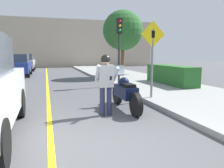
{
  "coord_description": "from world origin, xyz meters",
  "views": [
    {
      "loc": [
        -0.63,
        -3.59,
        1.68
      ],
      "look_at": [
        1.28,
        2.72,
        0.78
      ],
      "focal_mm": 35.0,
      "sensor_mm": 36.0,
      "label": 1
    }
  ],
  "objects_px": {
    "motorcycle": "(125,93)",
    "street_tree": "(123,31)",
    "parked_car_silver": "(25,62)",
    "crossing_sign": "(152,52)",
    "traffic_light": "(119,38)",
    "person_biker": "(106,79)",
    "parked_car_blue": "(18,65)"
  },
  "relations": [
    {
      "from": "motorcycle",
      "to": "street_tree",
      "type": "distance_m",
      "value": 9.78
    },
    {
      "from": "parked_car_silver",
      "to": "crossing_sign",
      "type": "bearing_deg",
      "value": -71.51
    },
    {
      "from": "traffic_light",
      "to": "parked_car_silver",
      "type": "bearing_deg",
      "value": 113.59
    },
    {
      "from": "traffic_light",
      "to": "person_biker",
      "type": "bearing_deg",
      "value": -112.36
    },
    {
      "from": "person_biker",
      "to": "crossing_sign",
      "type": "bearing_deg",
      "value": 32.61
    },
    {
      "from": "street_tree",
      "to": "parked_car_blue",
      "type": "xyz_separation_m",
      "value": [
        -7.41,
        3.08,
        -2.49
      ]
    },
    {
      "from": "person_biker",
      "to": "parked_car_blue",
      "type": "bearing_deg",
      "value": 106.28
    },
    {
      "from": "crossing_sign",
      "to": "parked_car_silver",
      "type": "height_order",
      "value": "crossing_sign"
    },
    {
      "from": "traffic_light",
      "to": "parked_car_blue",
      "type": "xyz_separation_m",
      "value": [
        -5.73,
        7.24,
        -1.62
      ]
    },
    {
      "from": "crossing_sign",
      "to": "parked_car_silver",
      "type": "relative_size",
      "value": 0.64
    },
    {
      "from": "motorcycle",
      "to": "parked_car_silver",
      "type": "distance_m",
      "value": 18.27
    },
    {
      "from": "traffic_light",
      "to": "motorcycle",
      "type": "bearing_deg",
      "value": -106.36
    },
    {
      "from": "person_biker",
      "to": "street_tree",
      "type": "distance_m",
      "value": 10.31
    },
    {
      "from": "street_tree",
      "to": "parked_car_silver",
      "type": "distance_m",
      "value": 11.83
    },
    {
      "from": "motorcycle",
      "to": "crossing_sign",
      "type": "distance_m",
      "value": 2.0
    },
    {
      "from": "parked_car_blue",
      "to": "motorcycle",
      "type": "bearing_deg",
      "value": -69.95
    },
    {
      "from": "traffic_light",
      "to": "parked_car_blue",
      "type": "height_order",
      "value": "traffic_light"
    },
    {
      "from": "crossing_sign",
      "to": "parked_car_silver",
      "type": "bearing_deg",
      "value": 108.49
    },
    {
      "from": "traffic_light",
      "to": "street_tree",
      "type": "bearing_deg",
      "value": 68.05
    },
    {
      "from": "parked_car_blue",
      "to": "person_biker",
      "type": "bearing_deg",
      "value": -73.72
    },
    {
      "from": "crossing_sign",
      "to": "street_tree",
      "type": "bearing_deg",
      "value": 77.73
    },
    {
      "from": "traffic_light",
      "to": "parked_car_blue",
      "type": "bearing_deg",
      "value": 128.35
    },
    {
      "from": "motorcycle",
      "to": "traffic_light",
      "type": "distance_m",
      "value": 5.27
    },
    {
      "from": "traffic_light",
      "to": "parked_car_silver",
      "type": "distance_m",
      "value": 14.34
    },
    {
      "from": "street_tree",
      "to": "parked_car_silver",
      "type": "bearing_deg",
      "value": 129.69
    },
    {
      "from": "person_biker",
      "to": "crossing_sign",
      "type": "distance_m",
      "value": 2.55
    },
    {
      "from": "person_biker",
      "to": "parked_car_silver",
      "type": "height_order",
      "value": "parked_car_silver"
    },
    {
      "from": "crossing_sign",
      "to": "parked_car_blue",
      "type": "xyz_separation_m",
      "value": [
        -5.67,
        11.07,
        -0.9
      ]
    },
    {
      "from": "person_biker",
      "to": "traffic_light",
      "type": "relative_size",
      "value": 0.5
    },
    {
      "from": "parked_car_blue",
      "to": "traffic_light",
      "type": "bearing_deg",
      "value": -51.65
    },
    {
      "from": "person_biker",
      "to": "crossing_sign",
      "type": "relative_size",
      "value": 0.63
    },
    {
      "from": "crossing_sign",
      "to": "parked_car_blue",
      "type": "height_order",
      "value": "crossing_sign"
    }
  ]
}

